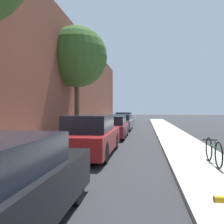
% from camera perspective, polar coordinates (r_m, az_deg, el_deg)
% --- Properties ---
extents(ground_plane, '(120.00, 120.00, 0.00)m').
position_cam_1_polar(ground_plane, '(13.66, 2.50, -6.48)').
color(ground_plane, '#28282B').
extents(sidewalk_left, '(2.00, 52.00, 0.12)m').
position_cam_1_polar(sidewalk_left, '(14.20, -9.31, -5.97)').
color(sidewalk_left, '#ADA89E').
rests_on(sidewalk_left, ground).
extents(sidewalk_right, '(2.00, 52.00, 0.12)m').
position_cam_1_polar(sidewalk_right, '(13.71, 14.73, -6.22)').
color(sidewalk_right, '#ADA89E').
rests_on(sidewalk_right, ground).
extents(building_facade_left, '(0.70, 52.00, 7.80)m').
position_cam_1_polar(building_facade_left, '(14.72, -14.44, 9.25)').
color(building_facade_left, brown).
rests_on(building_facade_left, ground).
extents(parked_car_red, '(1.70, 4.64, 1.48)m').
position_cam_1_polar(parked_car_red, '(9.44, -4.92, -5.45)').
color(parked_car_red, black).
rests_on(parked_car_red, ground).
extents(parked_car_maroon, '(1.79, 4.04, 1.30)m').
position_cam_1_polar(parked_car_maroon, '(14.94, -0.13, -3.47)').
color(parked_car_maroon, black).
rests_on(parked_car_maroon, ground).
extents(parked_car_grey, '(1.85, 4.18, 1.27)m').
position_cam_1_polar(parked_car_grey, '(20.45, 1.88, -2.35)').
color(parked_car_grey, black).
rests_on(parked_car_grey, ground).
extents(parked_car_navy, '(1.68, 4.63, 1.36)m').
position_cam_1_polar(parked_car_navy, '(25.71, 2.77, -1.64)').
color(parked_car_navy, black).
rests_on(parked_car_navy, ground).
extents(street_tree_far, '(3.96, 3.96, 6.95)m').
position_cam_1_polar(street_tree_far, '(16.90, -7.96, 12.18)').
color(street_tree_far, '#4C3A2B').
rests_on(street_tree_far, sidewalk_left).
extents(bicycle, '(0.44, 1.76, 0.72)m').
position_cam_1_polar(bicycle, '(7.88, 21.94, -8.26)').
color(bicycle, black).
rests_on(bicycle, sidewalk_right).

